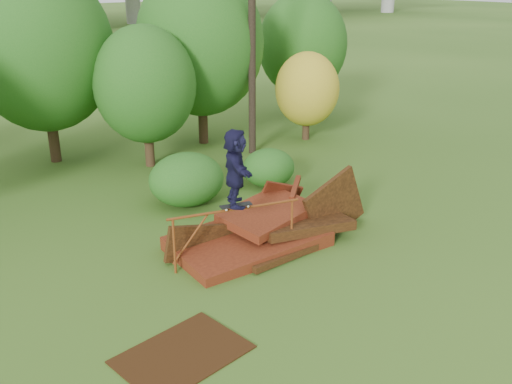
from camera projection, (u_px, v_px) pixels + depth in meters
ground at (333, 271)px, 13.68m from camera, size 240.00×240.00×0.00m
scrap_pile at (265, 231)px, 14.98m from camera, size 5.94×2.68×2.21m
grind_rail at (235, 221)px, 13.71m from camera, size 3.24×0.93×1.44m
skateboard at (236, 205)px, 13.58m from camera, size 0.80×0.40×0.08m
skater at (235, 168)px, 13.24m from camera, size 1.29×1.79×1.87m
flat_plate at (182, 354)px, 10.68m from camera, size 2.51×1.94×0.03m
tree_1 at (42, 49)px, 20.07m from camera, size 5.07×5.07×7.06m
tree_2 at (145, 85)px, 19.98m from camera, size 3.60×3.60×5.07m
tree_3 at (200, 42)px, 22.40m from camera, size 5.05×5.05×7.00m
tree_4 at (307, 89)px, 23.60m from camera, size 2.67×2.67×3.68m
tree_5 at (302, 45)px, 26.84m from camera, size 4.20×4.20×5.90m
shrub_left at (187, 179)px, 17.32m from camera, size 2.33×2.15×1.61m
shrub_right at (269, 168)px, 18.88m from camera, size 1.78×1.63×1.26m
utility_pole at (252, 4)px, 20.54m from camera, size 1.40×0.28×11.05m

